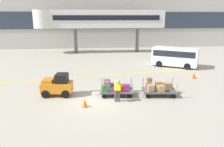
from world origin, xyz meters
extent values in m
plane|color=#A8A08E|center=(0.00, 0.00, 0.00)|extent=(120.00, 120.00, 0.00)
cube|color=yellow|center=(1.63, 6.64, 0.00)|extent=(20.17, 3.61, 0.01)
cube|color=#BCB7AD|center=(0.00, 26.00, 4.31)|extent=(51.55, 2.40, 8.63)
cube|color=#2D3847|center=(0.00, 24.75, 4.75)|extent=(48.98, 0.12, 2.80)
cube|color=silver|center=(2.21, 20.00, 5.02)|extent=(17.11, 2.20, 2.60)
cylinder|color=silver|center=(-6.94, 20.00, 5.02)|extent=(3.00, 3.00, 2.60)
cube|color=black|center=(2.21, 18.86, 5.22)|extent=(15.40, 0.08, 0.70)
cylinder|color=#59595B|center=(-2.49, 20.00, 1.86)|extent=(0.50, 0.50, 3.72)
cylinder|color=#59595B|center=(6.92, 20.00, 1.86)|extent=(0.50, 0.50, 3.72)
cube|color=orange|center=(-2.78, 1.44, 0.63)|extent=(2.20, 1.30, 0.70)
cube|color=black|center=(-2.42, 1.40, 1.28)|extent=(0.89, 1.06, 0.60)
cube|color=orange|center=(-3.36, 1.49, 1.10)|extent=(0.79, 1.00, 0.24)
cylinder|color=black|center=(-3.41, 2.03, 0.28)|extent=(0.58, 0.23, 0.56)
cylinder|color=black|center=(-3.51, 0.99, 0.28)|extent=(0.58, 0.23, 0.56)
cylinder|color=black|center=(-2.05, 1.89, 0.28)|extent=(0.58, 0.23, 0.56)
cylinder|color=black|center=(-2.16, 0.85, 0.28)|extent=(0.58, 0.23, 0.56)
cube|color=#4C4C4F|center=(1.40, 1.02, 0.36)|extent=(2.43, 1.62, 0.08)
cylinder|color=gray|center=(0.41, 1.76, 0.75)|extent=(0.06, 0.06, 0.70)
cylinder|color=gray|center=(0.28, 0.48, 0.75)|extent=(0.06, 0.06, 0.70)
cylinder|color=gray|center=(2.51, 1.55, 0.75)|extent=(0.06, 0.06, 0.70)
cylinder|color=gray|center=(2.38, 0.27, 0.75)|extent=(0.06, 0.06, 0.70)
cylinder|color=black|center=(0.60, 1.70, 0.16)|extent=(0.33, 0.13, 0.32)
cylinder|color=black|center=(0.48, 0.51, 0.16)|extent=(0.33, 0.13, 0.32)
cylinder|color=black|center=(2.31, 1.52, 0.16)|extent=(0.33, 0.13, 0.32)
cylinder|color=black|center=(2.19, 0.34, 0.16)|extent=(0.33, 0.13, 0.32)
cylinder|color=#333333|center=(-0.10, 1.17, 0.34)|extent=(0.70, 0.12, 0.05)
cube|color=red|center=(0.72, 1.40, 0.57)|extent=(0.43, 0.38, 0.34)
cube|color=#236B2D|center=(0.66, 0.78, 0.60)|extent=(0.60, 0.41, 0.41)
cube|color=#8C338C|center=(1.21, 1.36, 0.60)|extent=(0.48, 0.28, 0.41)
cube|color=#8C338C|center=(1.15, 0.71, 0.55)|extent=(0.56, 0.35, 0.30)
cube|color=#99999E|center=(1.69, 1.35, 0.59)|extent=(0.48, 0.41, 0.38)
cube|color=red|center=(1.59, 0.69, 0.60)|extent=(0.60, 0.37, 0.40)
cube|color=#8C338C|center=(2.13, 1.23, 0.57)|extent=(0.56, 0.39, 0.34)
cube|color=#8C338C|center=(0.72, 1.40, 0.91)|extent=(0.46, 0.34, 0.35)
cube|color=#726651|center=(0.66, 0.78, 0.97)|extent=(0.39, 0.33, 0.33)
cube|color=#4C4C4F|center=(4.38, 0.72, 0.36)|extent=(2.43, 1.62, 0.08)
cylinder|color=gray|center=(3.39, 1.47, 0.75)|extent=(0.06, 0.06, 0.70)
cylinder|color=gray|center=(3.26, 0.18, 0.75)|extent=(0.06, 0.06, 0.70)
cylinder|color=gray|center=(5.50, 1.25, 0.75)|extent=(0.06, 0.06, 0.70)
cylinder|color=gray|center=(5.37, -0.03, 0.75)|extent=(0.06, 0.06, 0.70)
cylinder|color=black|center=(3.58, 1.40, 0.16)|extent=(0.33, 0.13, 0.32)
cylinder|color=black|center=(3.46, 0.21, 0.16)|extent=(0.33, 0.13, 0.32)
cylinder|color=black|center=(5.30, 1.23, 0.16)|extent=(0.33, 0.13, 0.32)
cylinder|color=black|center=(5.18, 0.04, 0.16)|extent=(0.33, 0.13, 0.32)
cylinder|color=#333333|center=(2.89, 0.87, 0.34)|extent=(0.70, 0.12, 0.05)
cube|color=tan|center=(3.73, 1.15, 0.65)|extent=(0.47, 0.56, 0.49)
cube|color=tan|center=(3.68, 0.47, 0.64)|extent=(0.41, 0.39, 0.48)
cube|color=tan|center=(4.44, 1.05, 0.66)|extent=(0.48, 0.40, 0.51)
cube|color=tan|center=(4.38, 0.36, 0.63)|extent=(0.45, 0.40, 0.45)
cube|color=#9E7A4C|center=(5.10, 0.94, 0.61)|extent=(0.55, 0.42, 0.42)
cube|color=#9E7A4C|center=(3.73, 1.15, 1.05)|extent=(0.41, 0.40, 0.31)
cylinder|color=#4C4C4C|center=(1.18, -0.12, 0.41)|extent=(0.16, 0.16, 0.82)
cylinder|color=#4C4C4C|center=(1.38, -0.13, 0.41)|extent=(0.16, 0.16, 0.82)
cube|color=#D1E51E|center=(1.28, -0.23, 1.09)|extent=(0.42, 0.44, 0.61)
sphere|color=beige|center=(1.27, -0.35, 1.45)|extent=(0.22, 0.22, 0.22)
cube|color=white|center=(8.91, 9.49, 1.15)|extent=(5.08, 4.14, 1.90)
cube|color=#1E232D|center=(8.91, 9.49, 1.55)|extent=(4.78, 3.97, 0.64)
cylinder|color=black|center=(7.18, 9.53, 0.34)|extent=(0.70, 0.56, 0.68)
cylinder|color=black|center=(9.71, 7.97, 0.34)|extent=(0.70, 0.56, 0.68)
cone|color=#EA590F|center=(8.85, 4.66, 0.28)|extent=(0.36, 0.36, 0.55)
cone|color=orange|center=(-0.83, -0.84, 0.28)|extent=(0.36, 0.36, 0.55)
camera|label=1|loc=(-0.43, -13.54, 5.45)|focal=35.19mm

